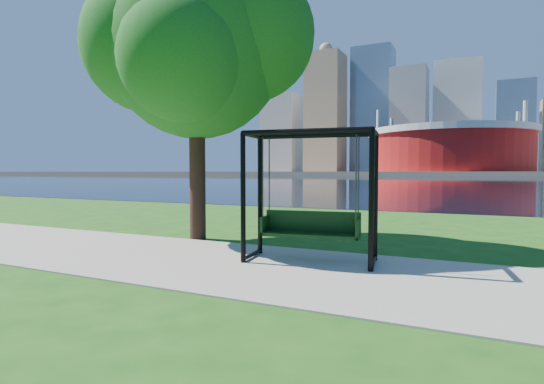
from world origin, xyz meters
The scene contains 8 objects.
ground centered at (0.00, 0.00, 0.00)m, with size 900.00×900.00×0.00m, color #1E5114.
path centered at (0.00, -0.50, 0.01)m, with size 120.00×4.00×0.03m, color #9E937F.
river centered at (0.00, 102.00, 0.01)m, with size 900.00×180.00×0.02m, color black.
far_bank centered at (0.00, 306.00, 1.00)m, with size 900.00×228.00×2.00m, color #937F60.
stadium centered at (-10.00, 235.00, 14.23)m, with size 83.00×83.00×32.00m.
skyline centered at (-4.27, 319.39, 35.89)m, with size 392.00×66.00×96.50m.
swing centered at (0.60, 0.31, 1.25)m, with size 2.65×1.43×2.58m.
park_tree centered at (-3.15, 1.77, 5.08)m, with size 5.89×5.32×7.31m.
Camera 1 is at (3.52, -7.48, 1.79)m, focal length 28.00 mm.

